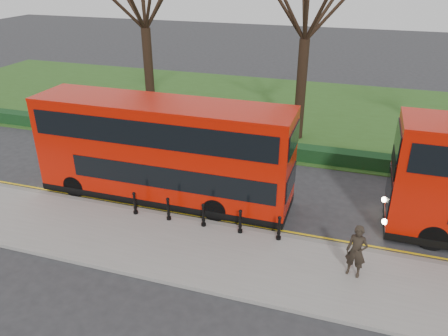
% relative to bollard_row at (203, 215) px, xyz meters
% --- Properties ---
extents(ground, '(120.00, 120.00, 0.00)m').
position_rel_bollard_row_xyz_m(ground, '(0.06, 1.35, -0.65)').
color(ground, '#28282B').
rests_on(ground, ground).
extents(pavement, '(60.00, 4.00, 0.15)m').
position_rel_bollard_row_xyz_m(pavement, '(0.06, -1.65, -0.57)').
color(pavement, gray).
rests_on(pavement, ground).
extents(kerb, '(60.00, 0.25, 0.16)m').
position_rel_bollard_row_xyz_m(kerb, '(0.06, 0.35, -0.57)').
color(kerb, slate).
rests_on(kerb, ground).
extents(grass_verge, '(60.00, 18.00, 0.06)m').
position_rel_bollard_row_xyz_m(grass_verge, '(0.06, 16.35, -0.62)').
color(grass_verge, '#2D521B').
rests_on(grass_verge, ground).
extents(hedge, '(60.00, 0.90, 0.80)m').
position_rel_bollard_row_xyz_m(hedge, '(0.06, 8.15, -0.25)').
color(hedge, black).
rests_on(hedge, ground).
extents(yellow_line_outer, '(60.00, 0.10, 0.01)m').
position_rel_bollard_row_xyz_m(yellow_line_outer, '(0.06, 0.65, -0.64)').
color(yellow_line_outer, yellow).
rests_on(yellow_line_outer, ground).
extents(yellow_line_inner, '(60.00, 0.10, 0.01)m').
position_rel_bollard_row_xyz_m(yellow_line_inner, '(0.06, 0.85, -0.64)').
color(yellow_line_inner, yellow).
rests_on(yellow_line_inner, ground).
extents(tree_mid, '(7.02, 7.02, 10.98)m').
position_rel_bollard_row_xyz_m(tree_mid, '(2.06, 11.35, 7.33)').
color(tree_mid, black).
rests_on(tree_mid, ground).
extents(bollard_row, '(6.44, 0.15, 1.00)m').
position_rel_bollard_row_xyz_m(bollard_row, '(0.00, 0.00, 0.00)').
color(bollard_row, black).
rests_on(bollard_row, pavement).
extents(bus_lead, '(11.65, 2.67, 4.64)m').
position_rel_bollard_row_xyz_m(bus_lead, '(-2.63, 1.95, 1.69)').
color(bus_lead, '#B71103').
rests_on(bus_lead, ground).
extents(pedestrian, '(0.80, 0.62, 1.96)m').
position_rel_bollard_row_xyz_m(pedestrian, '(6.06, -1.30, 0.48)').
color(pedestrian, black).
rests_on(pedestrian, pavement).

